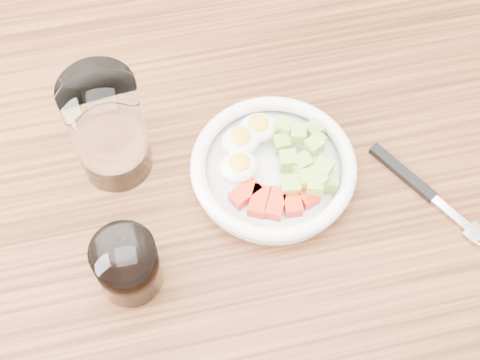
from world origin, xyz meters
The scene contains 6 objects.
ground centered at (0.00, 0.00, 0.00)m, with size 4.00×4.00×0.00m, color brown.
dining_table centered at (0.00, 0.00, 0.67)m, with size 1.50×0.90×0.77m.
bowl centered at (0.04, 0.03, 0.79)m, with size 0.22×0.22×0.05m.
fork centered at (0.22, -0.04, 0.78)m, with size 0.13×0.20×0.01m.
water_glass centered at (-0.16, 0.09, 0.85)m, with size 0.09×0.09×0.17m, color white.
coffee_glass centered at (-0.17, -0.08, 0.81)m, with size 0.08×0.08×0.09m.
Camera 1 is at (-0.10, -0.40, 1.55)m, focal length 50.00 mm.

